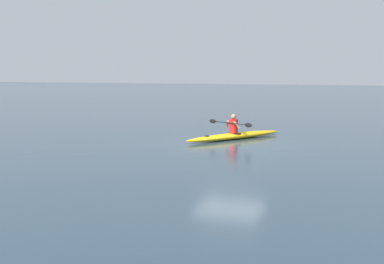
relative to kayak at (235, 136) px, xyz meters
The scene contains 3 objects.
ground_plane 1.60m from the kayak, 99.27° to the left, with size 160.00×160.00×0.00m, color #283D4C.
kayak is the anchor object (origin of this frame).
kayaker 0.47m from the kayak, 60.34° to the left, with size 2.12×1.23×0.76m.
Camera 1 is at (-5.55, 18.68, 2.75)m, focal length 49.59 mm.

